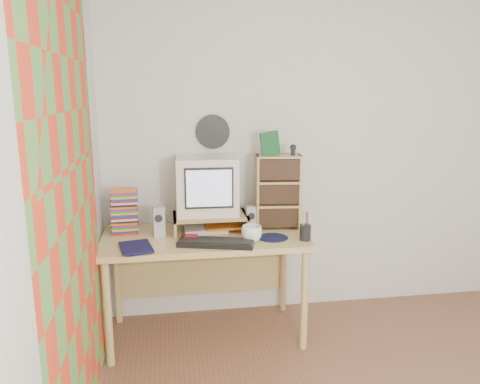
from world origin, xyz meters
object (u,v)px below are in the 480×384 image
object	(u,v)px
crt_monitor	(207,185)
dvd_stack	(125,215)
mug	(252,234)
diary	(121,247)
keyboard	(216,243)
desk	(204,251)
cd_rack	(278,192)

from	to	relation	value
crt_monitor	dvd_stack	distance (m)	0.61
mug	diary	distance (m)	0.84
keyboard	dvd_stack	world-z (taller)	dvd_stack
desk	mug	xyz separation A→B (m)	(0.30, -0.25, 0.19)
dvd_stack	cd_rack	xyz separation A→B (m)	(1.08, -0.04, 0.14)
keyboard	cd_rack	size ratio (longest dim) A/B	0.92
crt_monitor	mug	distance (m)	0.50
keyboard	diary	xyz separation A→B (m)	(-0.60, -0.02, 0.01)
desk	crt_monitor	xyz separation A→B (m)	(0.03, 0.09, 0.46)
diary	keyboard	bearing A→B (deg)	-10.23
desk	cd_rack	bearing A→B (deg)	4.33
keyboard	dvd_stack	size ratio (longest dim) A/B	1.91
desk	cd_rack	distance (m)	0.67
cd_rack	mug	size ratio (longest dim) A/B	3.88
desk	keyboard	distance (m)	0.33
diary	crt_monitor	bearing A→B (deg)	22.10
mug	cd_rack	bearing A→B (deg)	50.05
keyboard	diary	bearing A→B (deg)	-162.74
dvd_stack	diary	size ratio (longest dim) A/B	1.11
dvd_stack	mug	distance (m)	0.91
keyboard	mug	world-z (taller)	mug
desk	keyboard	bearing A→B (deg)	-78.89
cd_rack	diary	xyz separation A→B (m)	(-1.08, -0.34, -0.24)
crt_monitor	dvd_stack	xyz separation A→B (m)	(-0.58, -0.00, -0.19)
dvd_stack	cd_rack	world-z (taller)	cd_rack
crt_monitor	cd_rack	xyz separation A→B (m)	(0.51, -0.05, -0.06)
crt_monitor	diary	size ratio (longest dim) A/B	1.84
cd_rack	diary	world-z (taller)	cd_rack
mug	diary	bearing A→B (deg)	-176.30
desk	diary	size ratio (longest dim) A/B	6.06
desk	diary	xyz separation A→B (m)	(-0.54, -0.30, 0.16)
mug	keyboard	bearing A→B (deg)	-171.31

